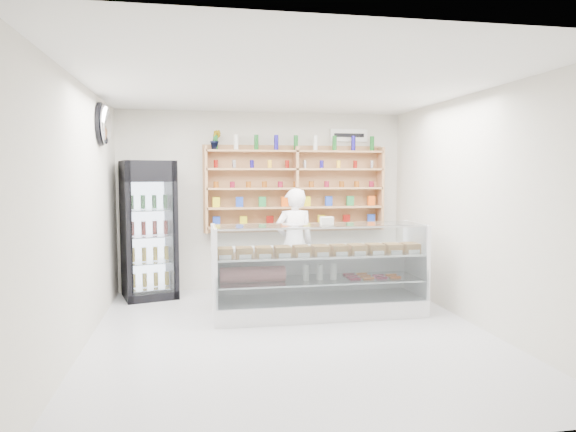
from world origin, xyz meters
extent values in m
plane|color=#B4B5B9|center=(0.00, 0.00, 0.00)|extent=(5.00, 5.00, 0.00)
plane|color=white|center=(0.00, 0.00, 2.80)|extent=(5.00, 5.00, 0.00)
plane|color=beige|center=(0.00, 2.50, 1.40)|extent=(4.50, 0.00, 4.50)
plane|color=beige|center=(0.00, -2.50, 1.40)|extent=(4.50, 0.00, 4.50)
plane|color=beige|center=(-2.25, 0.00, 1.40)|extent=(0.00, 5.00, 5.00)
plane|color=beige|center=(2.25, 0.00, 1.40)|extent=(0.00, 5.00, 5.00)
cube|color=white|center=(0.49, 0.75, 0.11)|extent=(2.72, 0.77, 0.23)
cube|color=white|center=(0.49, 1.11, 0.51)|extent=(2.72, 0.05, 0.57)
cube|color=silver|center=(0.49, 0.75, 0.46)|extent=(2.61, 0.68, 0.02)
cube|color=silver|center=(0.49, 0.75, 0.80)|extent=(2.67, 0.71, 0.02)
cube|color=silver|center=(0.49, 0.38, 0.70)|extent=(2.67, 0.11, 0.95)
cube|color=silver|center=(0.49, 0.71, 1.18)|extent=(2.67, 0.54, 0.01)
imported|color=white|center=(0.35, 1.74, 0.81)|extent=(0.63, 0.44, 1.62)
cube|color=black|center=(-1.75, 2.14, 1.01)|extent=(0.88, 0.87, 2.02)
cube|color=#2C0431|center=(-1.84, 1.82, 1.87)|extent=(0.70, 0.21, 0.28)
cube|color=silver|center=(-1.84, 1.80, 0.92)|extent=(0.59, 0.16, 1.59)
cube|color=#AA7350|center=(-0.90, 2.34, 1.59)|extent=(0.04, 0.28, 1.33)
cube|color=#AA7350|center=(0.50, 2.34, 1.59)|extent=(0.04, 0.28, 1.33)
cube|color=#AA7350|center=(1.90, 2.34, 1.59)|extent=(0.04, 0.28, 1.33)
cube|color=#AA7350|center=(0.50, 2.34, 1.00)|extent=(2.80, 0.28, 0.03)
cube|color=#AA7350|center=(0.50, 2.34, 1.30)|extent=(2.80, 0.28, 0.03)
cube|color=#AA7350|center=(0.50, 2.34, 1.60)|extent=(2.80, 0.28, 0.03)
cube|color=#AA7350|center=(0.50, 2.34, 1.90)|extent=(2.80, 0.28, 0.03)
cube|color=#AA7350|center=(0.50, 2.34, 2.18)|extent=(2.80, 0.28, 0.03)
imported|color=#1E6626|center=(-0.75, 2.34, 2.34)|extent=(0.18, 0.15, 0.30)
ellipsoid|color=silver|center=(-2.17, 1.20, 2.45)|extent=(0.15, 0.50, 0.50)
cube|color=white|center=(1.40, 2.47, 2.45)|extent=(0.62, 0.03, 0.20)
camera|label=1|loc=(-1.07, -5.61, 1.83)|focal=32.00mm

